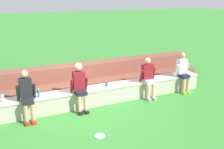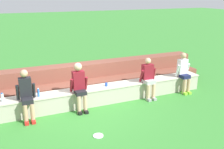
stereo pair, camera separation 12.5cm
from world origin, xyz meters
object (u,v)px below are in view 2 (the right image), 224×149
object	(u,v)px
person_left_of_center	(79,85)
water_bottle_mid_right	(38,93)
person_center	(149,77)
person_far_left	(26,94)
person_right_of_center	(184,72)
frisbee	(98,136)
plastic_cup_middle	(106,85)
water_bottle_near_right	(2,97)

from	to	relation	value
person_left_of_center	water_bottle_mid_right	distance (m)	1.15
person_center	person_far_left	bearing A→B (deg)	-179.92
person_far_left	water_bottle_mid_right	xyz separation A→B (m)	(0.33, 0.21, -0.08)
person_right_of_center	person_left_of_center	bearing A→B (deg)	-179.71
water_bottle_mid_right	frisbee	bearing A→B (deg)	-58.74
plastic_cup_middle	water_bottle_mid_right	bearing A→B (deg)	-179.33
person_far_left	person_right_of_center	distance (m)	5.15
person_center	water_bottle_mid_right	world-z (taller)	person_center
person_right_of_center	water_bottle_mid_right	size ratio (longest dim) A/B	5.48
water_bottle_near_right	frisbee	xyz separation A→B (m)	(2.02, -1.82, -0.64)
person_center	frisbee	xyz separation A→B (m)	(-2.33, -1.60, -0.70)
water_bottle_near_right	person_center	bearing A→B (deg)	-2.95
person_right_of_center	plastic_cup_middle	world-z (taller)	person_right_of_center
plastic_cup_middle	person_center	bearing A→B (deg)	-9.35
person_far_left	frisbee	world-z (taller)	person_far_left
person_center	water_bottle_near_right	world-z (taller)	person_center
water_bottle_mid_right	plastic_cup_middle	distance (m)	2.05
person_far_left	person_center	size ratio (longest dim) A/B	1.04
water_bottle_mid_right	frisbee	world-z (taller)	water_bottle_mid_right
person_far_left	person_center	bearing A→B (deg)	0.08
person_left_of_center	water_bottle_mid_right	size ratio (longest dim) A/B	5.67
person_center	plastic_cup_middle	xyz separation A→B (m)	(-1.37, 0.23, -0.13)
person_far_left	water_bottle_near_right	bearing A→B (deg)	158.89
person_far_left	person_center	distance (m)	3.76
person_center	frisbee	world-z (taller)	person_center
person_left_of_center	water_bottle_mid_right	xyz separation A→B (m)	(-1.12, 0.21, -0.12)
person_right_of_center	water_bottle_near_right	size ratio (longest dim) A/B	5.60
person_far_left	frisbee	bearing A→B (deg)	-48.12
water_bottle_near_right	plastic_cup_middle	world-z (taller)	water_bottle_near_right
water_bottle_near_right	plastic_cup_middle	bearing A→B (deg)	0.03
person_right_of_center	frisbee	world-z (taller)	person_right_of_center
person_far_left	plastic_cup_middle	size ratio (longest dim) A/B	12.88
person_left_of_center	person_right_of_center	size ratio (longest dim) A/B	1.03
person_left_of_center	water_bottle_mid_right	world-z (taller)	person_left_of_center
person_far_left	plastic_cup_middle	distance (m)	2.40
person_left_of_center	person_right_of_center	xyz separation A→B (m)	(3.69, 0.02, -0.04)
person_right_of_center	water_bottle_mid_right	bearing A→B (deg)	177.69
water_bottle_near_right	person_right_of_center	bearing A→B (deg)	-2.16
water_bottle_near_right	frisbee	size ratio (longest dim) A/B	0.98
person_right_of_center	water_bottle_near_right	distance (m)	5.74
person_left_of_center	person_center	distance (m)	2.30
frisbee	person_center	bearing A→B (deg)	34.38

